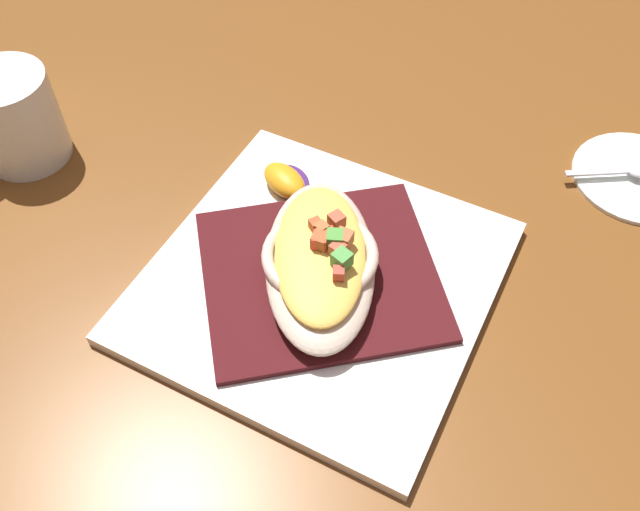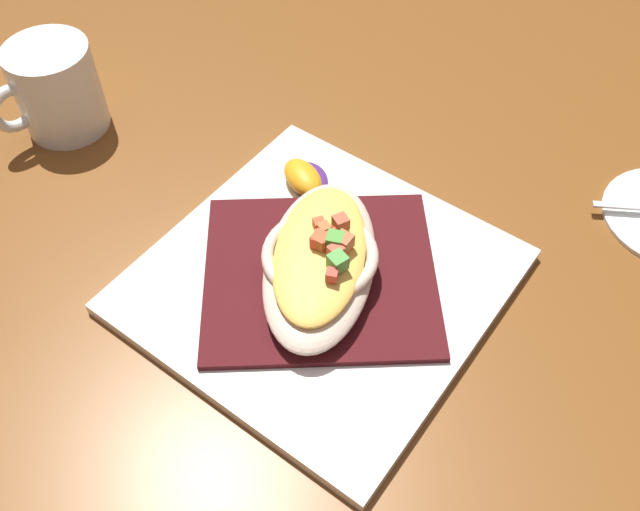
# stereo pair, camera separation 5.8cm
# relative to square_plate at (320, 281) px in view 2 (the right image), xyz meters

# --- Properties ---
(ground_plane) EXTENTS (2.60, 2.60, 0.00)m
(ground_plane) POSITION_rel_square_plate_xyz_m (0.00, 0.00, -0.01)
(ground_plane) COLOR brown
(square_plate) EXTENTS (0.31, 0.31, 0.01)m
(square_plate) POSITION_rel_square_plate_xyz_m (0.00, 0.00, 0.00)
(square_plate) COLOR white
(square_plate) RESTS_ON ground_plane
(folded_napkin) EXTENTS (0.27, 0.27, 0.01)m
(folded_napkin) POSITION_rel_square_plate_xyz_m (0.00, 0.00, 0.01)
(folded_napkin) COLOR #431215
(folded_napkin) RESTS_ON square_plate
(gratin_dish) EXTENTS (0.21, 0.18, 0.05)m
(gratin_dish) POSITION_rel_square_plate_xyz_m (0.00, -0.00, 0.03)
(gratin_dish) COLOR beige
(gratin_dish) RESTS_ON folded_napkin
(orange_garnish) EXTENTS (0.06, 0.06, 0.02)m
(orange_garnish) POSITION_rel_square_plate_xyz_m (0.07, 0.08, 0.02)
(orange_garnish) COLOR #46236A
(orange_garnish) RESTS_ON square_plate
(coffee_mug) EXTENTS (0.12, 0.09, 0.09)m
(coffee_mug) POSITION_rel_square_plate_xyz_m (-0.02, 0.35, 0.04)
(coffee_mug) COLOR white
(coffee_mug) RESTS_ON ground_plane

